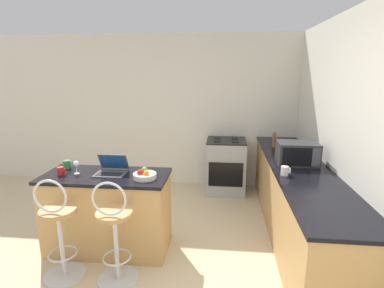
# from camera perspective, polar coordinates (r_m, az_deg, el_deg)

# --- Properties ---
(ground_plane) EXTENTS (20.00, 20.00, 0.00)m
(ground_plane) POSITION_cam_1_polar(r_m,az_deg,el_deg) (3.21, -10.95, -24.73)
(ground_plane) COLOR beige
(wall_back) EXTENTS (12.00, 0.06, 2.60)m
(wall_back) POSITION_cam_1_polar(r_m,az_deg,el_deg) (5.26, -2.96, 6.17)
(wall_back) COLOR silver
(wall_back) RESTS_ON ground_plane
(breakfast_bar) EXTENTS (1.36, 0.62, 0.89)m
(breakfast_bar) POSITION_cam_1_polar(r_m,az_deg,el_deg) (3.57, -15.69, -12.36)
(breakfast_bar) COLOR tan
(breakfast_bar) RESTS_ON ground_plane
(counter_right) EXTENTS (0.68, 3.25, 0.89)m
(counter_right) POSITION_cam_1_polar(r_m,az_deg,el_deg) (3.94, 19.34, -10.11)
(counter_right) COLOR tan
(counter_right) RESTS_ON ground_plane
(bar_stool_near) EXTENTS (0.40, 0.40, 1.05)m
(bar_stool_near) POSITION_cam_1_polar(r_m,az_deg,el_deg) (3.24, -24.00, -14.91)
(bar_stool_near) COLOR silver
(bar_stool_near) RESTS_ON ground_plane
(bar_stool_far) EXTENTS (0.40, 0.40, 1.05)m
(bar_stool_far) POSITION_cam_1_polar(r_m,az_deg,el_deg) (3.02, -14.52, -16.29)
(bar_stool_far) COLOR silver
(bar_stool_far) RESTS_ON ground_plane
(laptop) EXTENTS (0.32, 0.29, 0.21)m
(laptop) POSITION_cam_1_polar(r_m,az_deg,el_deg) (3.42, -15.09, -4.53)
(laptop) COLOR #47474C
(laptop) RESTS_ON breakfast_bar
(microwave) EXTENTS (0.47, 0.34, 0.27)m
(microwave) POSITION_cam_1_polar(r_m,az_deg,el_deg) (3.82, 19.45, -1.66)
(microwave) COLOR #2D2D30
(microwave) RESTS_ON counter_right
(stove_range) EXTENTS (0.63, 0.61, 0.90)m
(stove_range) POSITION_cam_1_polar(r_m,az_deg,el_deg) (5.04, 6.43, -4.20)
(stove_range) COLOR #9EA3A8
(stove_range) RESTS_ON ground_plane
(mug_green) EXTENTS (0.10, 0.08, 0.09)m
(mug_green) POSITION_cam_1_polar(r_m,az_deg,el_deg) (3.76, -22.69, -3.57)
(mug_green) COLOR #338447
(mug_green) RESTS_ON breakfast_bar
(wine_glass_tall) EXTENTS (0.06, 0.06, 0.15)m
(wine_glass_tall) POSITION_cam_1_polar(r_m,az_deg,el_deg) (3.50, -21.22, -3.64)
(wine_glass_tall) COLOR silver
(wine_glass_tall) RESTS_ON breakfast_bar
(mug_white) EXTENTS (0.10, 0.08, 0.10)m
(mug_white) POSITION_cam_1_polar(r_m,az_deg,el_deg) (3.38, 17.29, -4.90)
(mug_white) COLOR white
(mug_white) RESTS_ON counter_right
(pepper_mill) EXTENTS (0.06, 0.06, 0.23)m
(pepper_mill) POSITION_cam_1_polar(r_m,az_deg,el_deg) (4.57, 15.39, 0.74)
(pepper_mill) COLOR brown
(pepper_mill) RESTS_ON counter_right
(mug_red) EXTENTS (0.09, 0.07, 0.09)m
(mug_red) POSITION_cam_1_polar(r_m,az_deg,el_deg) (3.55, -23.69, -4.70)
(mug_red) COLOR red
(mug_red) RESTS_ON breakfast_bar
(fruit_bowl) EXTENTS (0.24, 0.24, 0.11)m
(fruit_bowl) POSITION_cam_1_polar(r_m,az_deg,el_deg) (3.19, -9.04, -5.87)
(fruit_bowl) COLOR silver
(fruit_bowl) RESTS_ON breakfast_bar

